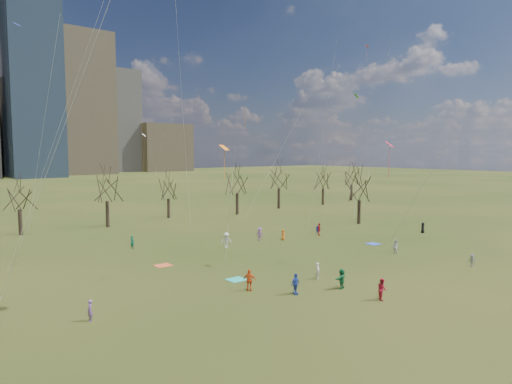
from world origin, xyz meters
TOP-DOWN VIEW (x-y plane):
  - ground at (0.00, 0.00)m, footprint 500.00×500.00m
  - bare_tree_row at (-0.09, 37.22)m, footprint 113.04×29.80m
  - blanket_teal at (-8.51, 4.14)m, footprint 1.60×1.50m
  - blanket_navy at (14.51, 6.43)m, footprint 1.60×1.50m
  - blanket_crimson at (-11.33, 12.99)m, footprint 1.60×1.50m
  - person_1 at (-2.54, -0.27)m, footprint 0.65×0.66m
  - person_2 at (-2.90, -7.56)m, footprint 1.03×1.07m
  - person_3 at (13.13, -6.79)m, footprint 0.56×0.86m
  - person_4 at (-9.66, 0.70)m, footprint 1.09×1.09m
  - person_5 at (-3.12, -3.63)m, footprint 1.70×0.94m
  - person_6 at (26.49, 6.91)m, footprint 0.87×0.86m
  - person_7 at (-22.39, 2.14)m, footprint 0.40×0.57m
  - person_8 at (14.40, 16.05)m, footprint 0.51×0.59m
  - person_9 at (-1.34, 16.07)m, footprint 1.38×1.14m
  - person_10 at (13.43, 14.79)m, footprint 1.07×0.92m
  - person_12 at (7.28, 15.41)m, footprint 0.58×0.77m
  - person_13 at (-10.42, 22.83)m, footprint 0.57×0.67m
  - person_14 at (12.06, 1.51)m, footprint 0.64×0.79m
  - person_15 at (4.66, 17.10)m, footprint 1.19×1.28m
  - person_16 at (-7.29, -2.34)m, footprint 1.09×0.63m
  - kites_airborne at (1.88, 14.78)m, footprint 65.61×42.53m

SIDE VIEW (x-z plane):
  - ground at x=0.00m, z-range 0.00..0.00m
  - blanket_teal at x=-8.51m, z-range 0.00..0.03m
  - blanket_navy at x=14.51m, z-range 0.00..0.03m
  - blanket_crimson at x=-11.33m, z-range 0.00..0.03m
  - person_8 at x=14.40m, z-range 0.00..1.07m
  - person_3 at x=13.13m, z-range 0.00..1.26m
  - person_12 at x=7.28m, z-range 0.00..1.42m
  - person_7 at x=-22.39m, z-range 0.00..1.50m
  - person_6 at x=26.49m, z-range 0.00..1.52m
  - person_1 at x=-2.54m, z-range 0.00..1.53m
  - person_13 at x=-10.42m, z-range 0.00..1.55m
  - person_14 at x=12.06m, z-range 0.00..1.57m
  - person_10 at x=13.43m, z-range 0.00..1.72m
  - person_15 at x=4.66m, z-range 0.00..1.73m
  - person_2 at x=-2.90m, z-range 0.00..1.73m
  - person_5 at x=-3.12m, z-range 0.00..1.74m
  - person_16 at x=-7.29m, z-range 0.00..1.75m
  - person_4 at x=-9.66m, z-range 0.00..1.86m
  - person_9 at x=-1.34m, z-range 0.00..1.86m
  - bare_tree_row at x=-0.09m, z-range 1.37..10.87m
  - kites_airborne at x=1.88m, z-range -4.06..32.93m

